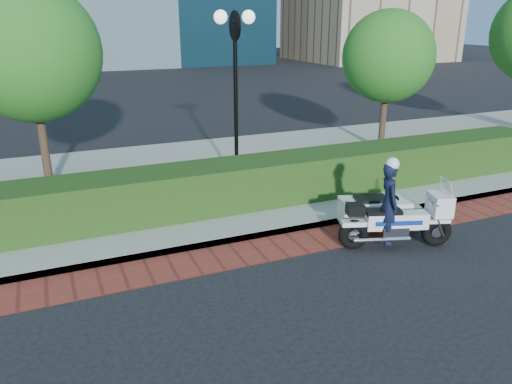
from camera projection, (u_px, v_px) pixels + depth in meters
name	position (u px, v px, depth m)	size (l,w,h in m)	color
ground	(294.00, 288.00, 8.18)	(120.00, 120.00, 0.00)	black
brick_strip	(258.00, 251.00, 9.48)	(60.00, 1.00, 0.01)	maroon
sidewalk	(191.00, 180.00, 13.36)	(60.00, 8.00, 0.15)	gray
hedge_main	(221.00, 186.00, 11.09)	(18.00, 1.20, 1.00)	black
lamppost	(235.00, 71.00, 12.07)	(1.02, 0.70, 4.21)	black
tree_b	(31.00, 53.00, 11.37)	(3.20, 3.20, 4.89)	#332319
tree_c	(388.00, 57.00, 15.22)	(2.80, 2.80, 4.30)	#332319
police_motorcycle	(386.00, 212.00, 9.72)	(2.17, 1.92, 1.80)	black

